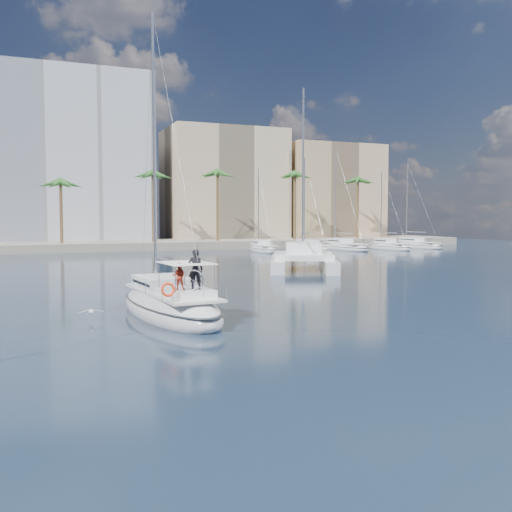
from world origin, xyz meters
name	(u,v)px	position (x,y,z in m)	size (l,w,h in m)	color
ground	(252,316)	(0.00, 0.00, 0.00)	(160.00, 160.00, 0.00)	black
quay	(103,245)	(0.00, 61.00, 0.60)	(120.00, 14.00, 1.20)	gray
building_modern	(15,159)	(-12.00, 73.00, 14.00)	(42.00, 16.00, 28.00)	white
building_beige	(224,188)	(22.00, 70.00, 10.00)	(20.00, 14.00, 20.00)	tan
building_tan_right	(329,195)	(42.00, 68.00, 9.00)	(18.00, 12.00, 18.00)	tan
palm_centre	(105,178)	(0.00, 57.00, 10.28)	(3.60, 3.60, 12.30)	brown
palm_right	(318,184)	(34.00, 57.00, 10.28)	(3.60, 3.60, 12.30)	brown
main_sloop	(170,305)	(-3.80, 1.61, 0.52)	(4.53, 11.29, 16.35)	silver
catamaran	(303,257)	(13.47, 21.29, 1.14)	(10.18, 13.05, 17.07)	silver
seagull	(91,311)	(-7.60, 1.72, 0.42)	(1.14, 0.49, 0.21)	silver
moored_yacht_a	(263,252)	(20.00, 47.00, 0.00)	(2.72, 9.35, 11.90)	silver
moored_yacht_b	(311,252)	(26.50, 45.00, 0.00)	(3.14, 10.78, 13.72)	silver
moored_yacht_c	(344,250)	(33.00, 47.00, 0.00)	(3.55, 12.21, 15.54)	silver
moored_yacht_d	(389,250)	(39.50, 45.00, 0.00)	(2.72, 9.35, 11.90)	silver
moored_yacht_e	(416,248)	(46.00, 47.00, 0.00)	(3.14, 10.78, 13.72)	silver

